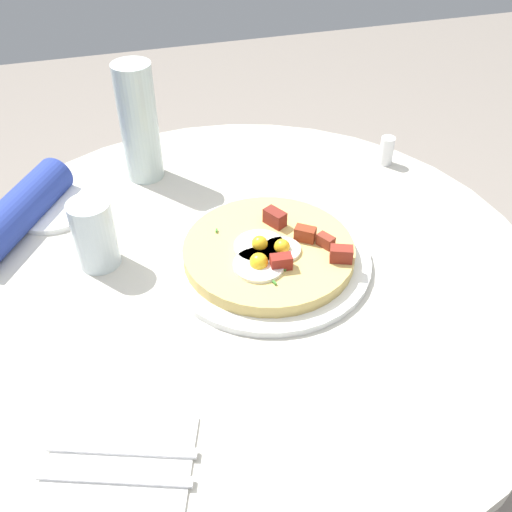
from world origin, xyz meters
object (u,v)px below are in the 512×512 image
fork (115,478)px  water_glass (94,234)px  bread_plate (53,208)px  water_bottle (139,123)px  pizza_plate (269,261)px  salt_shaker (387,151)px  dining_table (244,340)px  breakfast_pizza (270,252)px  knife (122,450)px

fork → water_glass: (-0.39, 0.01, 0.05)m
bread_plate → water_bottle: size_ratio=0.67×
pizza_plate → salt_shaker: 0.40m
dining_table → water_bottle: (-0.32, -0.11, 0.29)m
breakfast_pizza → knife: bearing=-44.1°
breakfast_pizza → knife: (0.28, -0.27, -0.02)m
fork → water_glass: bearing=107.2°
dining_table → salt_shaker: 0.48m
breakfast_pizza → salt_shaker: (-0.24, 0.32, 0.00)m
breakfast_pizza → dining_table: bearing=-97.6°
breakfast_pizza → water_bottle: (-0.33, -0.16, 0.09)m
breakfast_pizza → fork: bearing=-42.0°
pizza_plate → bread_plate: pizza_plate is taller
knife → water_glass: bearing=108.8°
dining_table → water_glass: bearing=-108.9°
salt_shaker → fork: bearing=-47.6°
fork → knife: same height
fork → knife: 0.04m
knife → breakfast_pizza: bearing=65.1°
dining_table → breakfast_pizza: 0.21m
bread_plate → knife: bearing=7.5°
pizza_plate → fork: pizza_plate is taller
water_glass → salt_shaker: water_glass is taller
pizza_plate → bread_plate: size_ratio=2.19×
salt_shaker → water_glass: bearing=-75.2°
pizza_plate → dining_table: bearing=-95.6°
breakfast_pizza → bread_plate: (-0.26, -0.34, -0.02)m
fork → knife: bearing=90.0°
fork → water_glass: 0.40m
water_bottle → salt_shaker: size_ratio=3.90×
knife → salt_shaker: 0.78m
breakfast_pizza → water_bottle: bearing=-154.1°
bread_plate → fork: (0.57, 0.06, 0.00)m
dining_table → knife: 0.41m
knife → water_bottle: (-0.61, 0.11, 0.11)m
breakfast_pizza → water_glass: size_ratio=2.37×
pizza_plate → breakfast_pizza: (0.00, 0.00, 0.02)m
fork → salt_shaker: 0.81m
water_glass → dining_table: bearing=71.1°
dining_table → water_bottle: water_bottle is taller
water_bottle → pizza_plate: bearing=25.9°
pizza_plate → water_bottle: 0.38m
water_bottle → water_glass: bearing=-23.9°
bread_plate → fork: bearing=5.9°
pizza_plate → water_glass: water_glass is taller
bread_plate → knife: (0.53, 0.07, 0.00)m
dining_table → bread_plate: size_ratio=6.42×
bread_plate → salt_shaker: 0.66m
dining_table → knife: knife is taller
pizza_plate → bread_plate: bearing=-126.8°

